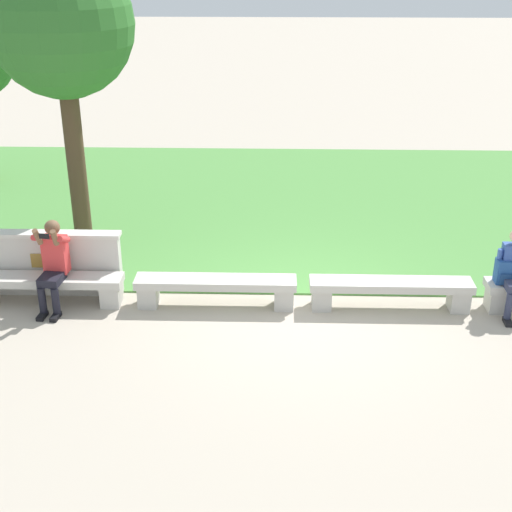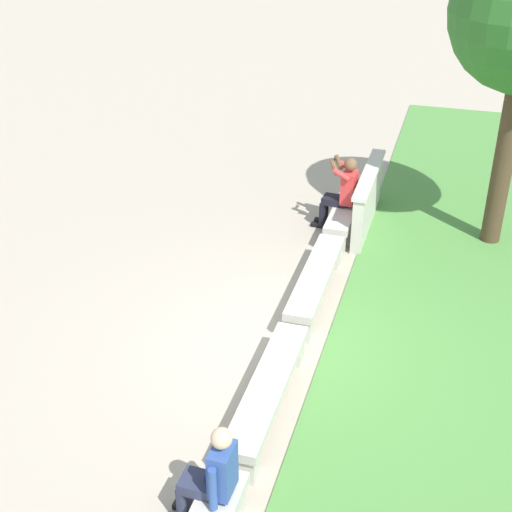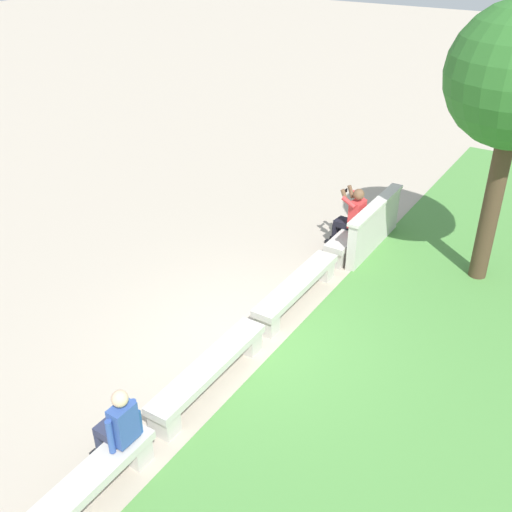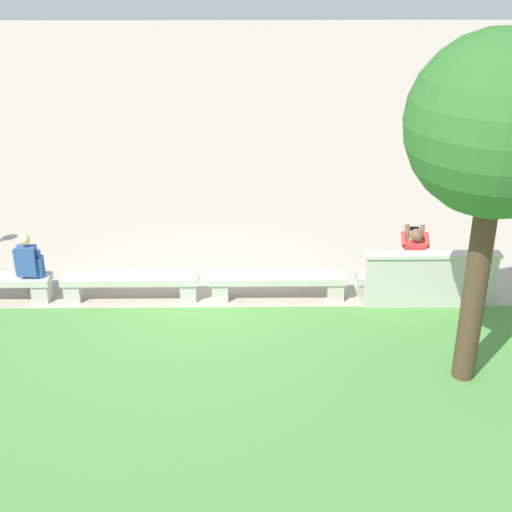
{
  "view_description": "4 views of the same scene",
  "coord_description": "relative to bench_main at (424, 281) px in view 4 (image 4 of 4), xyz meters",
  "views": [
    {
      "loc": [
        -0.42,
        -9.31,
        5.05
      ],
      "look_at": [
        -0.68,
        -0.3,
        0.96
      ],
      "focal_mm": 50.0,
      "sensor_mm": 36.0,
      "label": 1
    },
    {
      "loc": [
        7.43,
        1.68,
        5.69
      ],
      "look_at": [
        -0.63,
        -0.72,
        0.94
      ],
      "focal_mm": 50.0,
      "sensor_mm": 36.0,
      "label": 2
    },
    {
      "loc": [
        6.45,
        4.07,
        5.93
      ],
      "look_at": [
        -1.06,
        -0.7,
        0.84
      ],
      "focal_mm": 42.0,
      "sensor_mm": 36.0,
      "label": 3
    },
    {
      "loc": [
        -0.77,
        11.02,
        5.96
      ],
      "look_at": [
        -0.9,
        -0.18,
        0.73
      ],
      "focal_mm": 50.0,
      "sensor_mm": 36.0,
      "label": 4
    }
  ],
  "objects": [
    {
      "name": "ground_plane",
      "position": [
        3.84,
        0.0,
        -0.31
      ],
      "size": [
        80.0,
        80.0,
        0.0
      ],
      "primitive_type": "plane",
      "color": "#B2A593"
    },
    {
      "name": "grass_strip",
      "position": [
        3.84,
        4.38,
        -0.29
      ],
      "size": [
        22.05,
        8.0,
        0.03
      ],
      "primitive_type": "cube",
      "color": "#518E42",
      "rests_on": "ground"
    },
    {
      "name": "bench_main",
      "position": [
        0.0,
        0.0,
        0.0
      ],
      "size": [
        2.37,
        0.4,
        0.45
      ],
      "color": "beige",
      "rests_on": "ground"
    },
    {
      "name": "bench_near",
      "position": [
        2.56,
        0.0,
        0.0
      ],
      "size": [
        2.37,
        0.4,
        0.45
      ],
      "color": "beige",
      "rests_on": "ground"
    },
    {
      "name": "bench_mid",
      "position": [
        5.12,
        0.0,
        0.0
      ],
      "size": [
        2.37,
        0.4,
        0.45
      ],
      "color": "beige",
      "rests_on": "ground"
    },
    {
      "name": "backrest_wall_with_plaque",
      "position": [
        0.0,
        0.34,
        0.21
      ],
      "size": [
        2.26,
        0.24,
        1.01
      ],
      "color": "beige",
      "rests_on": "ground"
    },
    {
      "name": "person_photographer",
      "position": [
        0.22,
        -0.08,
        0.43
      ],
      "size": [
        0.5,
        0.75,
        1.32
      ],
      "color": "black",
      "rests_on": "ground"
    },
    {
      "name": "person_distant",
      "position": [
        6.83,
        -0.07,
        0.36
      ],
      "size": [
        0.48,
        0.68,
        1.26
      ],
      "color": "black",
      "rests_on": "ground"
    },
    {
      "name": "backpack",
      "position": [
        6.73,
        -0.02,
        0.32
      ],
      "size": [
        0.28,
        0.24,
        0.43
      ],
      "color": "#234C8C",
      "rests_on": "bench_far"
    },
    {
      "name": "tree_behind_wall",
      "position": [
        -0.03,
        2.44,
        3.36
      ],
      "size": [
        2.35,
        2.35,
        4.9
      ],
      "color": "#4C3826",
      "rests_on": "ground"
    }
  ]
}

